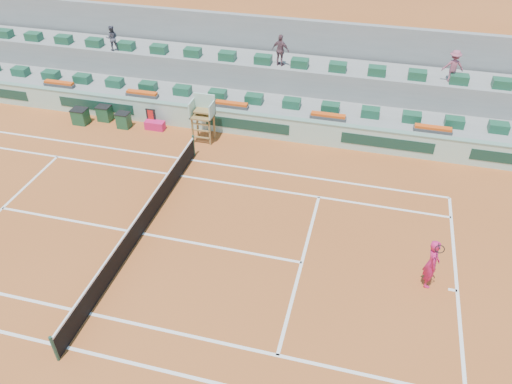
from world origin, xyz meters
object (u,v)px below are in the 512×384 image
at_px(umpire_chair, 203,112).
at_px(tennis_player, 432,263).
at_px(player_bag, 155,125).
at_px(drink_cooler_a, 124,120).

height_order(umpire_chair, tennis_player, umpire_chair).
xyz_separation_m(player_bag, tennis_player, (13.72, -7.71, 0.76)).
relative_size(player_bag, drink_cooler_a, 1.23).
bearing_deg(tennis_player, player_bag, 150.65).
height_order(player_bag, drink_cooler_a, drink_cooler_a).
xyz_separation_m(umpire_chair, tennis_player, (10.84, -7.39, -0.55)).
relative_size(drink_cooler_a, tennis_player, 0.37).
distance_m(drink_cooler_a, tennis_player, 17.12).
xyz_separation_m(player_bag, drink_cooler_a, (-1.66, -0.22, 0.19)).
bearing_deg(umpire_chair, tennis_player, -34.29).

